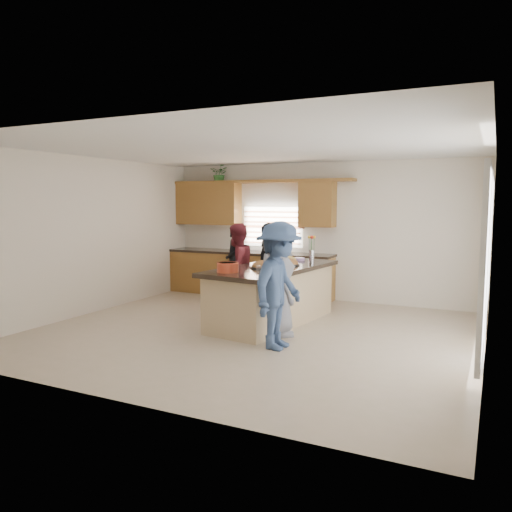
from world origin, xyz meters
The scene contains 18 objects.
floor centered at (0.00, 0.00, 0.00)m, with size 6.50×6.50×0.00m, color #BFA78E.
room_shell centered at (0.00, 0.00, 1.90)m, with size 6.52×6.02×2.81m.
back_cabinetry centered at (-1.47, 2.73, 0.91)m, with size 4.08×0.66×2.46m.
right_wall_glazing centered at (3.22, -0.13, 1.34)m, with size 0.06×4.00×2.25m.
island centered at (0.01, 0.68, 0.45)m, with size 1.48×2.82×0.95m.
platter_front centered at (-0.01, 0.43, 0.98)m, with size 0.46×0.46×0.19m.
platter_mid centered at (0.18, 0.91, 0.98)m, with size 0.43×0.43×0.17m.
platter_back centered at (-0.01, 1.37, 0.98)m, with size 0.37×0.37×0.15m.
salad_bowl centered at (-0.30, -0.25, 1.03)m, with size 0.33×0.33×0.15m.
clear_cup centered at (0.17, -0.16, 1.00)m, with size 0.09×0.09×0.11m, color white.
plate_stack centered at (0.12, 1.64, 0.97)m, with size 0.20×0.20×0.05m, color #BF8DCE.
flower_vase centered at (0.26, 1.91, 1.20)m, with size 0.14×0.14×0.44m.
potted_plant centered at (-2.20, 2.82, 2.62)m, with size 0.39×0.34×0.43m, color #33742E.
woman_left_back centered at (-1.58, 2.32, 0.77)m, with size 0.56×0.37×1.53m, color black.
woman_left_mid centered at (-1.01, 1.36, 0.81)m, with size 0.78×0.61×1.61m, color maroon.
woman_left_front centered at (-0.08, 0.75, 0.83)m, with size 0.97×0.41×1.66m, color black.
woman_right_back centered at (0.69, -0.60, 0.87)m, with size 1.13×0.65×1.74m, color #33496F.
woman_right_front centered at (0.38, 0.00, 0.84)m, with size 0.83×0.54×1.69m, color slate.
Camera 1 is at (3.31, -6.76, 2.00)m, focal length 35.00 mm.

